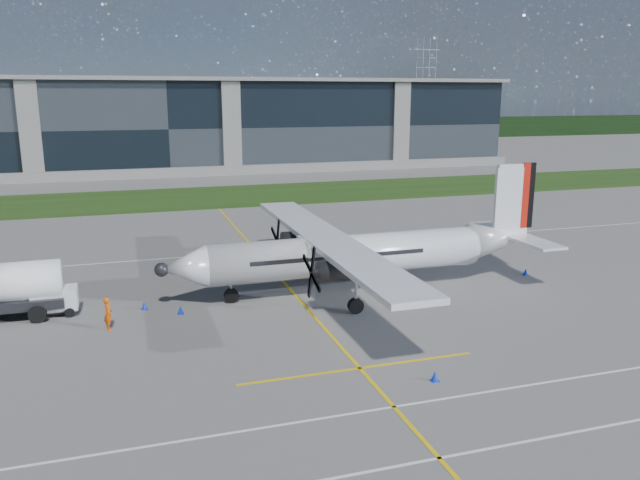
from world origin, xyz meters
TOP-DOWN VIEW (x-y plane):
  - ground at (0.00, 40.00)m, footprint 400.00×400.00m
  - grass_strip at (0.00, 48.00)m, footprint 400.00×18.00m
  - terminal_building at (0.00, 80.00)m, footprint 120.00×20.00m
  - tree_line at (0.00, 140.00)m, footprint 400.00×6.00m
  - pylon_east at (85.00, 150.00)m, footprint 9.00×4.60m
  - yellow_taxiway_centerline at (3.00, 10.00)m, footprint 0.20×70.00m
  - white_lane_line at (0.00, -14.00)m, footprint 90.00×0.15m
  - turboprop_aircraft at (7.52, 5.56)m, footprint 26.31×27.28m
  - baggage_tug at (-11.67, 6.58)m, footprint 2.75×1.65m
  - ground_crew_person at (-8.59, 3.04)m, footprint 0.72×0.94m
  - safety_cone_tail at (20.33, 5.25)m, footprint 0.36×0.36m
  - safety_cone_portwing at (5.81, -8.31)m, footprint 0.36×0.36m
  - safety_cone_fwd at (-6.56, 5.90)m, footprint 0.36×0.36m
  - safety_cone_nose_port at (-4.52, 4.42)m, footprint 0.36×0.36m
  - safety_cone_stbdwing at (4.34, 19.02)m, footprint 0.36×0.36m

SIDE VIEW (x-z plane):
  - ground at x=0.00m, z-range 0.00..0.00m
  - yellow_taxiway_centerline at x=3.00m, z-range 0.00..0.01m
  - white_lane_line at x=0.00m, z-range 0.00..0.01m
  - grass_strip at x=0.00m, z-range 0.00..0.04m
  - safety_cone_tail at x=20.33m, z-range 0.00..0.50m
  - safety_cone_portwing at x=5.81m, z-range 0.00..0.50m
  - safety_cone_fwd at x=-6.56m, z-range 0.00..0.50m
  - safety_cone_nose_port at x=-4.52m, z-range 0.00..0.50m
  - safety_cone_stbdwing at x=4.34m, z-range 0.00..0.50m
  - baggage_tug at x=-11.67m, z-range 0.00..1.65m
  - ground_crew_person at x=-8.59m, z-range 0.00..2.16m
  - tree_line at x=0.00m, z-range 0.00..6.00m
  - turboprop_aircraft at x=7.52m, z-range 0.00..8.18m
  - terminal_building at x=0.00m, z-range 0.00..15.00m
  - pylon_east at x=85.00m, z-range 0.00..30.00m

